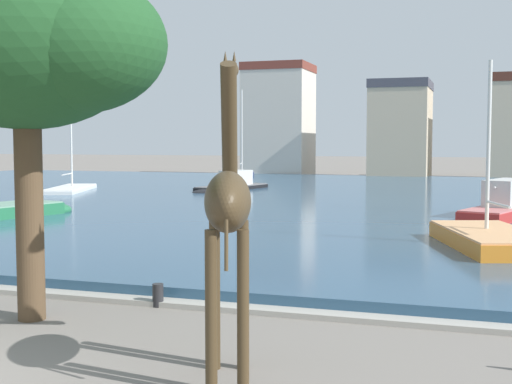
% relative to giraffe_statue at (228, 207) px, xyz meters
% --- Properties ---
extents(harbor_water, '(81.96, 51.51, 0.35)m').
position_rel_giraffe_statue_xyz_m(harbor_water, '(-4.51, 29.93, -2.43)').
color(harbor_water, '#2D5170').
rests_on(harbor_water, ground).
extents(quay_edge_coping, '(81.96, 0.50, 0.12)m').
position_rel_giraffe_statue_xyz_m(quay_edge_coping, '(-4.51, 3.93, -2.54)').
color(quay_edge_coping, '#ADA89E').
rests_on(quay_edge_coping, ground).
extents(giraffe_statue, '(1.39, 2.84, 5.09)m').
position_rel_giraffe_statue_xyz_m(giraffe_statue, '(0.00, 0.00, 0.00)').
color(giraffe_statue, '#42331E').
rests_on(giraffe_statue, ground).
extents(sailboat_navy, '(3.88, 8.35, 8.02)m').
position_rel_giraffe_statue_xyz_m(sailboat_navy, '(-16.60, 48.29, -2.19)').
color(sailboat_navy, navy).
rests_on(sailboat_navy, ground).
extents(sailboat_orange, '(4.09, 6.64, 6.03)m').
position_rel_giraffe_statue_xyz_m(sailboat_orange, '(3.71, 12.97, -2.15)').
color(sailboat_orange, orange).
rests_on(sailboat_orange, ground).
extents(sailboat_black, '(3.42, 7.30, 6.42)m').
position_rel_giraffe_statue_xyz_m(sailboat_black, '(-12.32, 33.38, -2.08)').
color(sailboat_black, black).
rests_on(sailboat_black, ground).
extents(sailboat_white, '(4.26, 7.97, 8.02)m').
position_rel_giraffe_statue_xyz_m(sailboat_white, '(-21.85, 29.70, -2.25)').
color(sailboat_white, white).
rests_on(sailboat_white, ground).
extents(shade_tree, '(5.78, 6.05, 7.40)m').
position_rel_giraffe_statue_xyz_m(shade_tree, '(-5.07, 1.94, 2.87)').
color(shade_tree, brown).
rests_on(shade_tree, ground).
extents(mooring_bollard, '(0.24, 0.24, 0.50)m').
position_rel_giraffe_statue_xyz_m(mooring_bollard, '(-3.03, 3.78, -2.35)').
color(mooring_bollard, '#232326').
rests_on(mooring_bollard, ground).
extents(townhouse_wide_warehouse, '(6.44, 6.14, 11.33)m').
position_rel_giraffe_statue_xyz_m(townhouse_wide_warehouse, '(-16.21, 58.57, 3.08)').
color(townhouse_wide_warehouse, beige).
rests_on(townhouse_wide_warehouse, ground).
extents(townhouse_end_terrace, '(5.47, 7.57, 9.21)m').
position_rel_giraffe_statue_xyz_m(townhouse_end_terrace, '(-3.88, 57.80, 2.02)').
color(townhouse_end_terrace, '#C6B293').
rests_on(townhouse_end_terrace, ground).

